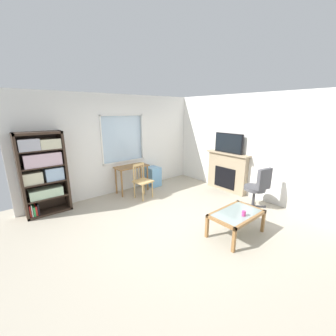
{
  "coord_description": "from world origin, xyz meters",
  "views": [
    {
      "loc": [
        -2.6,
        -2.87,
        2.23
      ],
      "look_at": [
        0.3,
        0.62,
        1.0
      ],
      "focal_mm": 22.8,
      "sensor_mm": 36.0,
      "label": 1
    }
  ],
  "objects_px": {
    "desk_under_window": "(132,171)",
    "coffee_table": "(236,216)",
    "fireplace": "(227,172)",
    "plastic_drawer_unit": "(153,176)",
    "tv": "(229,143)",
    "sippy_cup": "(244,213)",
    "wooden_chair": "(142,181)",
    "bookshelf": "(43,170)",
    "office_chair": "(258,186)"
  },
  "relations": [
    {
      "from": "desk_under_window",
      "to": "coffee_table",
      "type": "distance_m",
      "value": 3.13
    },
    {
      "from": "desk_under_window",
      "to": "fireplace",
      "type": "xyz_separation_m",
      "value": [
        2.14,
        -1.61,
        -0.07
      ]
    },
    {
      "from": "coffee_table",
      "to": "plastic_drawer_unit",
      "type": "bearing_deg",
      "value": 82.69
    },
    {
      "from": "plastic_drawer_unit",
      "to": "fireplace",
      "type": "relative_size",
      "value": 0.45
    },
    {
      "from": "plastic_drawer_unit",
      "to": "fireplace",
      "type": "xyz_separation_m",
      "value": [
        1.38,
        -1.66,
        0.26
      ]
    },
    {
      "from": "tv",
      "to": "sippy_cup",
      "type": "bearing_deg",
      "value": -137.44
    },
    {
      "from": "wooden_chair",
      "to": "fireplace",
      "type": "height_order",
      "value": "fireplace"
    },
    {
      "from": "coffee_table",
      "to": "sippy_cup",
      "type": "height_order",
      "value": "sippy_cup"
    },
    {
      "from": "plastic_drawer_unit",
      "to": "tv",
      "type": "height_order",
      "value": "tv"
    },
    {
      "from": "sippy_cup",
      "to": "bookshelf",
      "type": "bearing_deg",
      "value": 126.24
    },
    {
      "from": "fireplace",
      "to": "plastic_drawer_unit",
      "type": "bearing_deg",
      "value": 129.88
    },
    {
      "from": "office_chair",
      "to": "fireplace",
      "type": "bearing_deg",
      "value": 68.31
    },
    {
      "from": "desk_under_window",
      "to": "wooden_chair",
      "type": "xyz_separation_m",
      "value": [
        0.0,
        -0.51,
        -0.16
      ]
    },
    {
      "from": "sippy_cup",
      "to": "wooden_chair",
      "type": "bearing_deg",
      "value": 97.15
    },
    {
      "from": "plastic_drawer_unit",
      "to": "sippy_cup",
      "type": "bearing_deg",
      "value": -97.18
    },
    {
      "from": "wooden_chair",
      "to": "plastic_drawer_unit",
      "type": "distance_m",
      "value": 0.96
    },
    {
      "from": "fireplace",
      "to": "tv",
      "type": "relative_size",
      "value": 1.51
    },
    {
      "from": "fireplace",
      "to": "coffee_table",
      "type": "bearing_deg",
      "value": -140.17
    },
    {
      "from": "wooden_chair",
      "to": "coffee_table",
      "type": "relative_size",
      "value": 0.9
    },
    {
      "from": "office_chair",
      "to": "coffee_table",
      "type": "distance_m",
      "value": 1.36
    },
    {
      "from": "office_chair",
      "to": "tv",
      "type": "bearing_deg",
      "value": 69.07
    },
    {
      "from": "tv",
      "to": "office_chair",
      "type": "height_order",
      "value": "tv"
    },
    {
      "from": "desk_under_window",
      "to": "bookshelf",
      "type": "bearing_deg",
      "value": 177.1
    },
    {
      "from": "fireplace",
      "to": "sippy_cup",
      "type": "xyz_separation_m",
      "value": [
        -1.8,
        -1.63,
        -0.07
      ]
    },
    {
      "from": "fireplace",
      "to": "sippy_cup",
      "type": "bearing_deg",
      "value": -137.73
    },
    {
      "from": "wooden_chair",
      "to": "office_chair",
      "type": "relative_size",
      "value": 0.9
    },
    {
      "from": "bookshelf",
      "to": "office_chair",
      "type": "xyz_separation_m",
      "value": [
        3.78,
        -2.89,
        -0.43
      ]
    },
    {
      "from": "desk_under_window",
      "to": "sippy_cup",
      "type": "xyz_separation_m",
      "value": [
        0.35,
        -3.24,
        -0.13
      ]
    },
    {
      "from": "wooden_chair",
      "to": "coffee_table",
      "type": "xyz_separation_m",
      "value": [
        0.35,
        -2.58,
        -0.09
      ]
    },
    {
      "from": "wooden_chair",
      "to": "bookshelf",
      "type": "bearing_deg",
      "value": 163.6
    },
    {
      "from": "plastic_drawer_unit",
      "to": "fireplace",
      "type": "distance_m",
      "value": 2.17
    },
    {
      "from": "plastic_drawer_unit",
      "to": "office_chair",
      "type": "relative_size",
      "value": 0.58
    },
    {
      "from": "bookshelf",
      "to": "desk_under_window",
      "type": "relative_size",
      "value": 1.98
    },
    {
      "from": "plastic_drawer_unit",
      "to": "desk_under_window",
      "type": "bearing_deg",
      "value": -176.23
    },
    {
      "from": "wooden_chair",
      "to": "plastic_drawer_unit",
      "type": "xyz_separation_m",
      "value": [
        0.76,
        0.56,
        -0.17
      ]
    },
    {
      "from": "plastic_drawer_unit",
      "to": "fireplace",
      "type": "bearing_deg",
      "value": -50.12
    },
    {
      "from": "bookshelf",
      "to": "desk_under_window",
      "type": "height_order",
      "value": "bookshelf"
    },
    {
      "from": "fireplace",
      "to": "wooden_chair",
      "type": "bearing_deg",
      "value": 152.98
    },
    {
      "from": "plastic_drawer_unit",
      "to": "fireplace",
      "type": "height_order",
      "value": "fireplace"
    },
    {
      "from": "plastic_drawer_unit",
      "to": "wooden_chair",
      "type": "bearing_deg",
      "value": -143.26
    },
    {
      "from": "fireplace",
      "to": "office_chair",
      "type": "bearing_deg",
      "value": -111.69
    },
    {
      "from": "office_chair",
      "to": "sippy_cup",
      "type": "height_order",
      "value": "office_chair"
    },
    {
      "from": "bookshelf",
      "to": "desk_under_window",
      "type": "bearing_deg",
      "value": -2.9
    },
    {
      "from": "tv",
      "to": "bookshelf",
      "type": "bearing_deg",
      "value": 157.97
    },
    {
      "from": "bookshelf",
      "to": "coffee_table",
      "type": "distance_m",
      "value": 4.09
    },
    {
      "from": "desk_under_window",
      "to": "office_chair",
      "type": "xyz_separation_m",
      "value": [
        1.67,
        -2.79,
        -0.06
      ]
    },
    {
      "from": "bookshelf",
      "to": "coffee_table",
      "type": "bearing_deg",
      "value": -52.43
    },
    {
      "from": "fireplace",
      "to": "tv",
      "type": "bearing_deg",
      "value": 180.0
    },
    {
      "from": "plastic_drawer_unit",
      "to": "coffee_table",
      "type": "bearing_deg",
      "value": -97.31
    },
    {
      "from": "plastic_drawer_unit",
      "to": "tv",
      "type": "xyz_separation_m",
      "value": [
        1.37,
        -1.66,
        1.08
      ]
    }
  ]
}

